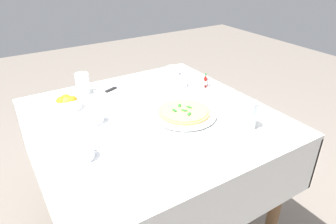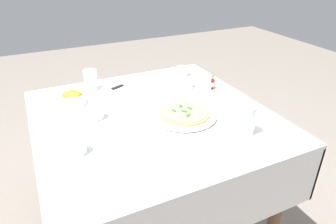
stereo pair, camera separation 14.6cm
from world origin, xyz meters
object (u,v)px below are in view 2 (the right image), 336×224
object	(u,v)px
pizza	(184,112)
water_glass_center_back	(247,120)
pepper_shaker	(209,86)
dinner_knife	(124,85)
coffee_cup_right_edge	(96,114)
coffee_cup_left_edge	(77,148)
hot_sauce_bottle	(212,83)
citrus_bowl	(72,98)
pizza_plate	(184,115)
napkin_folded	(124,87)
water_glass_near_right	(91,81)
salt_shaker	(215,83)
coffee_cup_far_left	(182,72)
coffee_cup_near_left	(187,84)

from	to	relation	value
pizza	water_glass_center_back	bearing A→B (deg)	-52.93
pizza	pepper_shaker	bearing A→B (deg)	37.74
pizza	dinner_knife	bearing A→B (deg)	108.85
coffee_cup_right_edge	coffee_cup_left_edge	bearing A→B (deg)	-118.74
dinner_knife	hot_sauce_bottle	xyz separation A→B (m)	(0.46, -0.22, 0.01)
citrus_bowl	pizza_plate	bearing A→B (deg)	-40.05
napkin_folded	pepper_shaker	size ratio (longest dim) A/B	4.46
napkin_folded	dinner_knife	xyz separation A→B (m)	(0.00, 0.00, 0.01)
water_glass_near_right	salt_shaker	world-z (taller)	water_glass_near_right
coffee_cup_far_left	napkin_folded	distance (m)	0.40
water_glass_near_right	coffee_cup_far_left	bearing A→B (deg)	-3.65
pizza_plate	hot_sauce_bottle	size ratio (longest dim) A/B	3.75
coffee_cup_far_left	dinner_knife	xyz separation A→B (m)	(-0.39, -0.03, -0.00)
coffee_cup_far_left	water_glass_near_right	world-z (taller)	water_glass_near_right
coffee_cup_left_edge	water_glass_center_back	size ratio (longest dim) A/B	1.03
coffee_cup_left_edge	hot_sauce_bottle	xyz separation A→B (m)	(0.82, 0.31, 0.01)
hot_sauce_bottle	coffee_cup_right_edge	bearing A→B (deg)	-174.73
coffee_cup_right_edge	citrus_bowl	bearing A→B (deg)	108.06
pizza_plate	water_glass_center_back	distance (m)	0.30
napkin_folded	citrus_bowl	world-z (taller)	citrus_bowl
water_glass_near_right	hot_sauce_bottle	xyz separation A→B (m)	(0.63, -0.29, -0.02)
coffee_cup_near_left	water_glass_center_back	xyz separation A→B (m)	(0.01, -0.54, 0.03)
water_glass_center_back	pepper_shaker	size ratio (longest dim) A/B	2.30
dinner_knife	pepper_shaker	world-z (taller)	pepper_shaker
water_glass_center_back	coffee_cup_near_left	bearing A→B (deg)	90.57
coffee_cup_right_edge	napkin_folded	xyz separation A→B (m)	(0.23, 0.28, -0.02)
water_glass_near_right	coffee_cup_right_edge	bearing A→B (deg)	-99.34
pizza	coffee_cup_right_edge	bearing A→B (deg)	157.33
coffee_cup_left_edge	water_glass_center_back	world-z (taller)	water_glass_center_back
pizza	napkin_folded	xyz separation A→B (m)	(-0.15, 0.44, -0.01)
water_glass_center_back	napkin_folded	distance (m)	0.76
pepper_shaker	coffee_cup_left_edge	bearing A→B (deg)	-159.47
coffee_cup_right_edge	coffee_cup_left_edge	size ratio (longest dim) A/B	0.99
pizza_plate	coffee_cup_near_left	size ratio (longest dim) A/B	2.35
coffee_cup_far_left	citrus_bowl	world-z (taller)	citrus_bowl
pizza_plate	water_glass_center_back	xyz separation A→B (m)	(0.18, -0.24, 0.05)
napkin_folded	pizza_plate	bearing A→B (deg)	-90.15
water_glass_near_right	salt_shaker	bearing A→B (deg)	-22.91
coffee_cup_far_left	pepper_shaker	size ratio (longest dim) A/B	2.36
coffee_cup_left_edge	citrus_bowl	size ratio (longest dim) A/B	0.88
water_glass_center_back	water_glass_near_right	world-z (taller)	water_glass_center_back
dinner_knife	coffee_cup_far_left	bearing A→B (deg)	-17.39
napkin_folded	coffee_cup_near_left	bearing A→B (deg)	-43.24
coffee_cup_far_left	pizza_plate	bearing A→B (deg)	-116.86
pizza_plate	coffee_cup_left_edge	world-z (taller)	coffee_cup_left_edge
pizza	napkin_folded	world-z (taller)	pizza
coffee_cup_near_left	pepper_shaker	size ratio (longest dim) A/B	2.36
coffee_cup_far_left	pepper_shaker	distance (m)	0.26
salt_shaker	pepper_shaker	distance (m)	0.06
coffee_cup_far_left	coffee_cup_right_edge	bearing A→B (deg)	-153.21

